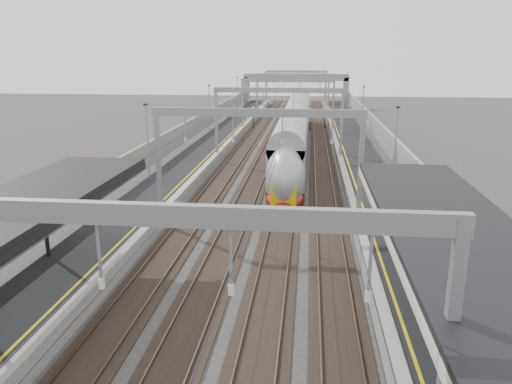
# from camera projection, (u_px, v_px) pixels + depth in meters

# --- Properties ---
(platform_left) EXTENTS (4.00, 120.00, 1.00)m
(platform_left) POSITION_uv_depth(u_px,v_px,m) (207.00, 151.00, 54.67)
(platform_left) COLOR black
(platform_left) RESTS_ON ground
(platform_right) EXTENTS (4.00, 120.00, 1.00)m
(platform_right) POSITION_uv_depth(u_px,v_px,m) (355.00, 154.00, 53.02)
(platform_right) COLOR black
(platform_right) RESTS_ON ground
(tracks) EXTENTS (11.40, 140.00, 0.20)m
(tracks) POSITION_uv_depth(u_px,v_px,m) (280.00, 157.00, 53.96)
(tracks) COLOR black
(tracks) RESTS_ON ground
(overhead_line) EXTENTS (13.00, 140.00, 6.60)m
(overhead_line) POSITION_uv_depth(u_px,v_px,m) (284.00, 95.00, 58.69)
(overhead_line) COLOR gray
(overhead_line) RESTS_ON platform_left
(overbridge) EXTENTS (22.00, 2.20, 6.90)m
(overbridge) POSITION_uv_depth(u_px,v_px,m) (296.00, 82.00, 105.30)
(overbridge) COLOR slate
(overbridge) RESTS_ON ground
(wall_left) EXTENTS (0.30, 120.00, 3.20)m
(wall_left) POSITION_uv_depth(u_px,v_px,m) (178.00, 141.00, 54.71)
(wall_left) COLOR slate
(wall_left) RESTS_ON ground
(wall_right) EXTENTS (0.30, 120.00, 3.20)m
(wall_right) POSITION_uv_depth(u_px,v_px,m) (386.00, 145.00, 52.40)
(wall_right) COLOR slate
(wall_right) RESTS_ON ground
(train) EXTENTS (2.82, 51.36, 4.45)m
(train) POSITION_uv_depth(u_px,v_px,m) (295.00, 133.00, 56.36)
(train) COLOR maroon
(train) RESTS_ON ground
(signal_green) EXTENTS (0.32, 0.32, 3.48)m
(signal_green) POSITION_uv_depth(u_px,v_px,m) (253.00, 113.00, 73.96)
(signal_green) COLOR black
(signal_green) RESTS_ON ground
(signal_red_near) EXTENTS (0.32, 0.32, 3.48)m
(signal_red_near) POSITION_uv_depth(u_px,v_px,m) (310.00, 114.00, 72.70)
(signal_red_near) COLOR black
(signal_red_near) RESTS_ON ground
(signal_red_far) EXTENTS (0.32, 0.32, 3.48)m
(signal_red_far) POSITION_uv_depth(u_px,v_px,m) (325.00, 113.00, 74.43)
(signal_red_far) COLOR black
(signal_red_far) RESTS_ON ground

